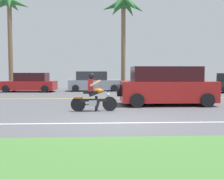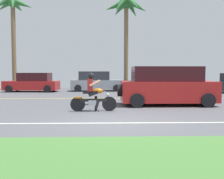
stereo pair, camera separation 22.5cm
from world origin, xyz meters
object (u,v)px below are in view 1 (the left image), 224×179
(suv_nearby, at_px, (166,86))
(parked_car_0, at_px, (30,83))
(palm_tree_0, at_px, (9,11))
(parked_car_1, at_px, (94,82))
(parked_car_2, at_px, (161,83))
(palm_tree_1, at_px, (124,11))
(motorcyclist, at_px, (94,95))

(suv_nearby, height_order, parked_car_0, suv_nearby)
(parked_car_0, relative_size, palm_tree_0, 0.50)
(suv_nearby, xyz_separation_m, parked_car_1, (-3.67, 9.63, -0.14))
(suv_nearby, distance_m, palm_tree_0, 17.40)
(parked_car_2, xyz_separation_m, palm_tree_1, (-2.80, 3.19, 6.41))
(parked_car_0, bearing_deg, motorcyclist, -63.98)
(motorcyclist, bearing_deg, parked_car_1, 91.15)
(suv_nearby, distance_m, parked_car_1, 10.31)
(parked_car_0, height_order, parked_car_1, parked_car_1)
(parked_car_2, relative_size, palm_tree_0, 0.45)
(palm_tree_0, distance_m, palm_tree_1, 10.23)
(parked_car_0, bearing_deg, parked_car_1, 7.49)
(motorcyclist, relative_size, parked_car_0, 0.43)
(motorcyclist, relative_size, suv_nearby, 0.40)
(motorcyclist, xyz_separation_m, parked_car_0, (-5.32, 10.90, 0.06))
(suv_nearby, height_order, palm_tree_0, palm_tree_0)
(parked_car_1, relative_size, palm_tree_0, 0.51)
(motorcyclist, height_order, parked_car_1, parked_car_1)
(palm_tree_1, bearing_deg, parked_car_0, -159.32)
(parked_car_0, relative_size, palm_tree_1, 0.51)
(motorcyclist, xyz_separation_m, parked_car_2, (5.27, 10.64, 0.04))
(motorcyclist, height_order, suv_nearby, suv_nearby)
(motorcyclist, relative_size, parked_car_1, 0.42)
(parked_car_1, bearing_deg, motorcyclist, -88.85)
(suv_nearby, xyz_separation_m, parked_car_0, (-8.76, 8.96, -0.18))
(palm_tree_0, bearing_deg, parked_car_0, -49.51)
(parked_car_0, bearing_deg, parked_car_2, -1.37)
(suv_nearby, distance_m, palm_tree_1, 13.46)
(parked_car_1, xyz_separation_m, palm_tree_1, (2.70, 2.27, 6.36))
(motorcyclist, height_order, palm_tree_1, palm_tree_1)
(parked_car_0, distance_m, parked_car_1, 5.13)
(motorcyclist, bearing_deg, palm_tree_1, 79.89)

